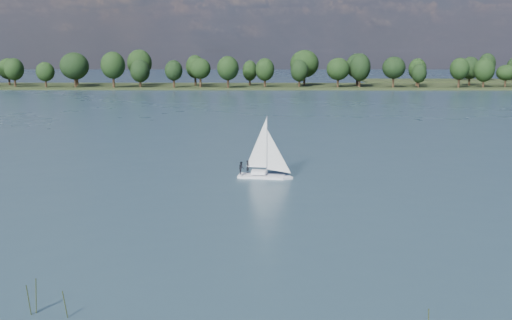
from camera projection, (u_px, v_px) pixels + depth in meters
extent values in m
plane|color=#233342|center=(267.00, 116.00, 136.32)|extent=(700.00, 700.00, 0.00)
cube|color=black|center=(265.00, 87.00, 246.31)|extent=(660.00, 40.00, 1.50)
cube|color=white|center=(263.00, 178.00, 70.12)|extent=(6.33, 2.69, 0.72)
cube|color=white|center=(263.00, 172.00, 69.98)|extent=(1.96, 1.36, 0.45)
cylinder|color=silver|center=(263.00, 145.00, 69.35)|extent=(0.11, 0.11, 7.22)
imported|color=black|center=(248.00, 167.00, 70.38)|extent=(0.57, 0.67, 1.56)
imported|color=black|center=(241.00, 168.00, 69.67)|extent=(0.62, 0.78, 1.56)
cylinder|color=#283316|center=(56.00, 299.00, 33.65)|extent=(3.20, 3.20, 2.04)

